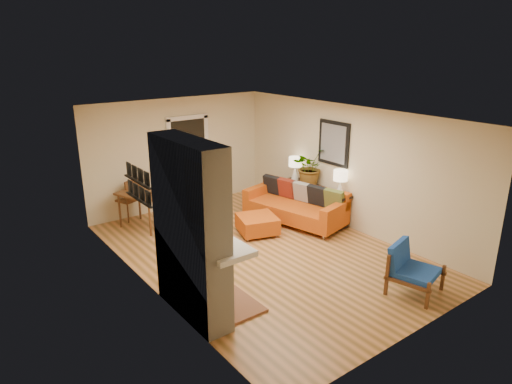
# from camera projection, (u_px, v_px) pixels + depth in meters

# --- Properties ---
(room_shell) EXTENTS (6.50, 6.50, 6.50)m
(room_shell) POSITION_uv_depth(u_px,v_px,m) (214.00, 157.00, 10.62)
(room_shell) COLOR tan
(room_shell) RESTS_ON ground
(fireplace) EXTENTS (1.09, 1.68, 2.60)m
(fireplace) POSITION_uv_depth(u_px,v_px,m) (193.00, 234.00, 6.37)
(fireplace) COLOR white
(fireplace) RESTS_ON ground
(sofa) EXTENTS (1.44, 2.39, 0.88)m
(sofa) POSITION_uv_depth(u_px,v_px,m) (297.00, 205.00, 10.05)
(sofa) COLOR silver
(sofa) RESTS_ON ground
(ottoman) EXTENTS (0.95, 0.95, 0.38)m
(ottoman) POSITION_uv_depth(u_px,v_px,m) (257.00, 224.00, 9.43)
(ottoman) COLOR silver
(ottoman) RESTS_ON ground
(blue_chair) EXTENTS (0.91, 0.90, 0.79)m
(blue_chair) POSITION_uv_depth(u_px,v_px,m) (410.00, 266.00, 7.21)
(blue_chair) COLOR brown
(blue_chair) RESTS_ON ground
(dining_table) EXTENTS (1.18, 1.79, 0.95)m
(dining_table) POSITION_uv_depth(u_px,v_px,m) (146.00, 199.00, 9.71)
(dining_table) COLOR brown
(dining_table) RESTS_ON ground
(console_table) EXTENTS (0.34, 1.85, 0.72)m
(console_table) POSITION_uv_depth(u_px,v_px,m) (316.00, 193.00, 10.20)
(console_table) COLOR black
(console_table) RESTS_ON ground
(lamp_near) EXTENTS (0.30, 0.30, 0.54)m
(lamp_near) POSITION_uv_depth(u_px,v_px,m) (340.00, 180.00, 9.52)
(lamp_near) COLOR white
(lamp_near) RESTS_ON console_table
(lamp_far) EXTENTS (0.30, 0.30, 0.54)m
(lamp_far) POSITION_uv_depth(u_px,v_px,m) (295.00, 166.00, 10.60)
(lamp_far) COLOR white
(lamp_far) RESTS_ON console_table
(houseplant) EXTENTS (0.94, 0.89, 0.85)m
(houseplant) POSITION_uv_depth(u_px,v_px,m) (309.00, 166.00, 10.20)
(houseplant) COLOR #1E5919
(houseplant) RESTS_ON console_table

